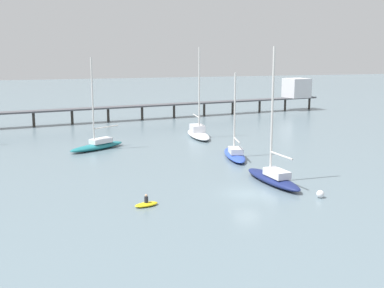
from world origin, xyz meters
The scene contains 8 objects.
ground_plane centered at (0.00, 0.00, 0.00)m, with size 400.00×400.00×0.00m, color slate.
pier centered at (22.04, 57.16, 4.12)m, with size 85.80×16.26×7.38m.
sailboat_white centered at (4.85, 31.49, 0.82)m, with size 3.50×9.89×14.38m.
sailboat_teal centered at (-11.80, 26.27, 0.76)m, with size 8.81×6.67×12.92m.
sailboat_blue centered at (4.81, 15.39, 0.66)m, with size 4.03×9.29×11.08m.
sailboat_navy centered at (4.12, 2.70, 0.81)m, with size 3.25×9.80×14.30m.
dinghy_yellow centered at (-10.27, -0.89, 0.22)m, with size 2.43×1.55×1.14m.
mooring_buoy_near centered at (6.21, -3.18, 0.37)m, with size 0.74×0.74×0.74m, color silver.
Camera 1 is at (-18.46, -42.43, 13.96)m, focal length 45.44 mm.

